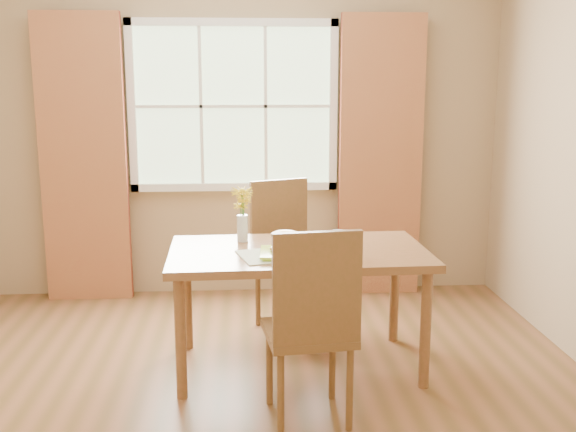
% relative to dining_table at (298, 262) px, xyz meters
% --- Properties ---
extents(room, '(4.24, 3.84, 2.74)m').
position_rel_dining_table_xyz_m(room, '(-0.39, -0.37, 0.69)').
color(room, brown).
rests_on(room, ground).
extents(window, '(1.62, 0.06, 1.32)m').
position_rel_dining_table_xyz_m(window, '(-0.39, 1.51, 0.84)').
color(window, '#A2BC8E').
rests_on(window, room).
extents(curtain_left, '(0.65, 0.08, 2.20)m').
position_rel_dining_table_xyz_m(curtain_left, '(-1.54, 1.41, 0.44)').
color(curtain_left, maroon).
rests_on(curtain_left, room).
extents(curtain_right, '(0.65, 0.08, 2.20)m').
position_rel_dining_table_xyz_m(curtain_right, '(0.76, 1.41, 0.44)').
color(curtain_right, maroon).
rests_on(curtain_right, room).
extents(dining_table, '(1.52, 0.89, 0.73)m').
position_rel_dining_table_xyz_m(dining_table, '(0.00, 0.00, 0.00)').
color(dining_table, brown).
rests_on(dining_table, room).
extents(chair_near, '(0.47, 0.47, 1.02)m').
position_rel_dining_table_xyz_m(chair_near, '(0.01, -0.71, -0.10)').
color(chair_near, brown).
rests_on(chair_near, room).
extents(chair_far, '(0.56, 0.56, 1.03)m').
position_rel_dining_table_xyz_m(chair_far, '(-0.03, 0.70, -0.09)').
color(chair_far, brown).
rests_on(chair_far, room).
extents(placemat, '(0.52, 0.43, 0.01)m').
position_rel_dining_table_xyz_m(placemat, '(-0.11, -0.13, 0.08)').
color(placemat, '#E5E9C6').
rests_on(placemat, dining_table).
extents(plate, '(0.29, 0.29, 0.01)m').
position_rel_dining_table_xyz_m(plate, '(-0.09, -0.15, 0.09)').
color(plate, '#B2DE37').
rests_on(plate, placemat).
extents(croissant_sandwich, '(0.18, 0.12, 0.13)m').
position_rel_dining_table_xyz_m(croissant_sandwich, '(-0.09, -0.14, 0.16)').
color(croissant_sandwich, '#D49448').
rests_on(croissant_sandwich, plate).
extents(water_glass, '(0.08, 0.08, 0.13)m').
position_rel_dining_table_xyz_m(water_glass, '(0.22, -0.09, 0.14)').
color(water_glass, silver).
rests_on(water_glass, dining_table).
extents(flower_vase, '(0.14, 0.14, 0.34)m').
position_rel_dining_table_xyz_m(flower_vase, '(-0.32, 0.22, 0.29)').
color(flower_vase, silver).
rests_on(flower_vase, dining_table).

